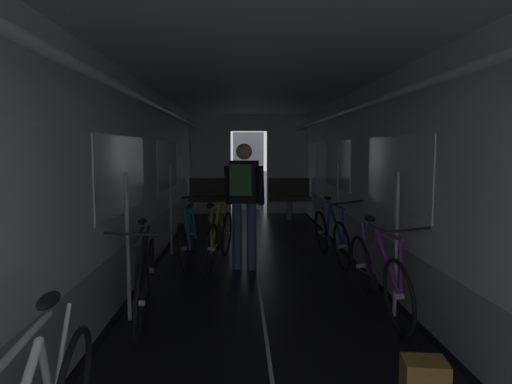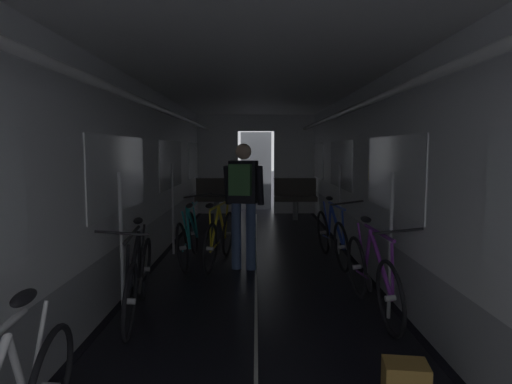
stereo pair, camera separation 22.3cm
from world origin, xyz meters
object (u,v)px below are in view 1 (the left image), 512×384
bench_seat_far_right (289,195)px  bicycle_yellow_in_aisle (219,238)px  person_cyclist_aisle (244,194)px  bicycle_purple (378,274)px  bicycle_blue (331,235)px  bench_seat_far_left (210,195)px  bicycle_teal (188,237)px  bicycle_black (145,279)px

bench_seat_far_right → bicycle_yellow_in_aisle: size_ratio=0.58×
person_cyclist_aisle → bicycle_purple: bearing=-50.9°
bicycle_purple → person_cyclist_aisle: 2.16m
bicycle_purple → bicycle_blue: bearing=91.5°
person_cyclist_aisle → bicycle_yellow_in_aisle: 0.77m
person_cyclist_aisle → bench_seat_far_left: bearing=99.8°
bench_seat_far_left → bicycle_teal: bearing=-90.7°
bench_seat_far_left → bench_seat_far_right: size_ratio=1.00×
bench_seat_far_right → bicycle_purple: size_ratio=0.58×
bicycle_teal → bicycle_yellow_in_aisle: (0.44, -0.06, 0.00)m
bicycle_teal → bicycle_blue: bearing=1.8°
bicycle_blue → person_cyclist_aisle: size_ratio=1.00×
bench_seat_far_left → bicycle_blue: size_ratio=0.58×
bench_seat_far_left → person_cyclist_aisle: size_ratio=0.58×
bicycle_purple → bicycle_blue: 2.00m
bicycle_purple → bicycle_blue: size_ratio=1.00×
bicycle_teal → bicycle_blue: size_ratio=1.00×
bench_seat_far_right → bicycle_blue: size_ratio=0.58×
bicycle_purple → bicycle_black: (-2.26, -0.08, 0.00)m
bicycle_purple → bicycle_black: 2.26m
bicycle_black → bicycle_purple: bearing=2.1°
bench_seat_far_left → bench_seat_far_right: same height
bicycle_purple → bicycle_blue: bicycle_blue is taller
bicycle_purple → bicycle_yellow_in_aisle: size_ratio=1.01×
bicycle_black → person_cyclist_aisle: person_cyclist_aisle is taller
bench_seat_far_left → bench_seat_far_right: (1.80, 0.00, 0.00)m
bench_seat_far_left → bicycle_purple: (2.04, -5.86, -0.19)m
bicycle_yellow_in_aisle → bicycle_blue: bearing=4.4°
bench_seat_far_left → bicycle_black: (-0.23, -5.94, -0.18)m
bicycle_teal → person_cyclist_aisle: (0.78, -0.33, 0.64)m
person_cyclist_aisle → bicycle_blue: bearing=17.5°
bicycle_black → bicycle_yellow_in_aisle: bearing=72.5°
bicycle_teal → bicycle_black: bearing=-95.0°
bicycle_yellow_in_aisle → bicycle_black: bearing=-107.5°
bicycle_black → bench_seat_far_left: bearing=87.8°
bench_seat_far_left → bicycle_yellow_in_aisle: bench_seat_far_left is taller
bench_seat_far_right → bicycle_black: (-2.03, -5.94, -0.18)m
bench_seat_far_right → bicycle_black: bench_seat_far_right is taller
bicycle_teal → bicycle_blue: bicycle_teal is taller
bicycle_teal → person_cyclist_aisle: person_cyclist_aisle is taller
bench_seat_far_right → bicycle_purple: 5.87m
bicycle_black → person_cyclist_aisle: 2.04m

